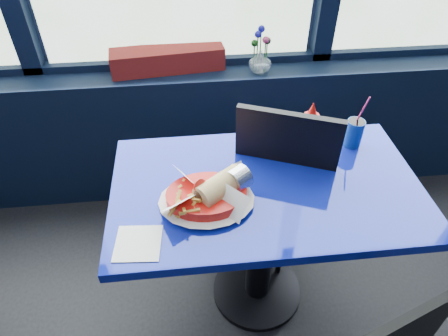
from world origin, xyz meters
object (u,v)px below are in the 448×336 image
Objects in this scene: near_table at (264,216)px; planter_box at (168,59)px; flower_vase at (260,59)px; soda_cup at (354,132)px; food_basket at (208,195)px; ketchup_bottle at (309,130)px; chair_near_back at (265,176)px.

near_table is 2.02× the size of planter_box.
flower_vase reaches higher than near_table.
near_table is at bearing -152.65° from soda_cup.
ketchup_bottle reaches higher than food_basket.
soda_cup reaches higher than near_table.
flower_vase is at bearing 82.13° from near_table.
planter_box is 2.50× the size of ketchup_bottle.
chair_near_back is at bearing -62.49° from planter_box.
soda_cup reaches higher than ketchup_bottle.
soda_cup is (0.30, -0.61, -0.06)m from flower_vase.
food_basket is (-0.35, -0.89, -0.08)m from flower_vase.
soda_cup is (0.65, 0.29, 0.02)m from food_basket.
flower_vase is (0.11, 0.82, 0.31)m from near_table.
soda_cup is at bearing -63.57° from flower_vase.
flower_vase is 0.68m from soda_cup.
food_basket is (-0.23, -0.07, 0.22)m from near_table.
chair_near_back is 0.33m from ketchup_bottle.
food_basket is at bearing -111.19° from flower_vase.
planter_box is at bearing 112.41° from near_table.
near_table is at bearing 4.76° from food_basket.
flower_vase is at bearing 98.47° from ketchup_bottle.
chair_near_back is at bearing 158.22° from ketchup_bottle.
food_basket is 0.52m from ketchup_bottle.
flower_vase reaches higher than chair_near_back.
food_basket is 0.71m from soda_cup.
food_basket is 1.48× the size of ketchup_bottle.
chair_near_back is at bearing 36.21° from food_basket.
ketchup_bottle is at bearing -56.66° from planter_box.
soda_cup is at bearing 27.35° from near_table.
chair_near_back is 0.65m from flower_vase.
planter_box is at bearing 129.30° from ketchup_bottle.
ketchup_bottle reaches higher than planter_box.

